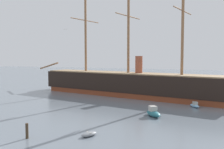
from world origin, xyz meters
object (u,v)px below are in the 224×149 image
object	(u,v)px
motorboat_mid_right	(153,113)
dinghy_distant_centre	(138,88)
motorboat_alongside_stern	(195,105)
dinghy_foreground_right	(89,134)
tall_ship	(128,84)
mooring_piling_left_pair	(27,131)
motorboat_far_left	(60,85)
seagull_in_flight	(65,29)

from	to	relation	value
motorboat_mid_right	dinghy_distant_centre	size ratio (longest dim) A/B	1.86
motorboat_mid_right	dinghy_distant_centre	world-z (taller)	motorboat_mid_right
motorboat_alongside_stern	dinghy_foreground_right	bearing A→B (deg)	-112.86
tall_ship	motorboat_mid_right	size ratio (longest dim) A/B	14.21
dinghy_foreground_right	mooring_piling_left_pair	distance (m)	8.24
motorboat_far_left	dinghy_distant_centre	xyz separation A→B (m)	(28.05, 5.76, -0.40)
motorboat_alongside_stern	mooring_piling_left_pair	distance (m)	35.78
dinghy_foreground_right	motorboat_far_left	world-z (taller)	motorboat_far_left
seagull_in_flight	motorboat_far_left	bearing A→B (deg)	127.79
motorboat_mid_right	tall_ship	bearing A→B (deg)	120.91
tall_ship	seagull_in_flight	xyz separation A→B (m)	(-10.84, -14.15, 13.95)
motorboat_alongside_stern	motorboat_far_left	bearing A→B (deg)	157.25
motorboat_alongside_stern	mooring_piling_left_pair	xyz separation A→B (m)	(-18.31, -30.74, 0.59)
dinghy_distant_centre	seagull_in_flight	distance (m)	36.66
tall_ship	dinghy_foreground_right	bearing A→B (deg)	-78.47
tall_ship	motorboat_far_left	distance (m)	32.89
tall_ship	dinghy_distant_centre	bearing A→B (deg)	98.78
motorboat_alongside_stern	motorboat_far_left	distance (m)	53.38
motorboat_mid_right	motorboat_far_left	distance (m)	53.83
dinghy_foreground_right	motorboat_alongside_stern	distance (m)	28.87
motorboat_far_left	dinghy_distant_centre	bearing A→B (deg)	11.61
motorboat_mid_right	seagull_in_flight	size ratio (longest dim) A/B	4.24
dinghy_foreground_right	motorboat_far_left	distance (m)	60.64
seagull_in_flight	dinghy_distant_centre	bearing A→B (deg)	75.39
tall_ship	motorboat_alongside_stern	xyz separation A→B (m)	(18.52, -9.18, -2.98)
dinghy_foreground_right	seagull_in_flight	world-z (taller)	seagull_in_flight
motorboat_far_left	mooring_piling_left_pair	size ratio (longest dim) A/B	2.25
motorboat_mid_right	motorboat_alongside_stern	bearing A→B (deg)	62.23
motorboat_mid_right	seagull_in_flight	world-z (taller)	seagull_in_flight
tall_ship	mooring_piling_left_pair	xyz separation A→B (m)	(0.21, -39.92, -2.39)
motorboat_alongside_stern	seagull_in_flight	world-z (taller)	seagull_in_flight
tall_ship	motorboat_mid_right	world-z (taller)	tall_ship
motorboat_mid_right	motorboat_alongside_stern	world-z (taller)	motorboat_mid_right
motorboat_mid_right	mooring_piling_left_pair	size ratio (longest dim) A/B	2.22
dinghy_foreground_right	motorboat_alongside_stern	size ratio (longest dim) A/B	0.87
tall_ship	motorboat_mid_right	xyz separation A→B (m)	(12.42, -20.75, -2.78)
mooring_piling_left_pair	dinghy_distant_centre	bearing A→B (deg)	92.88
dinghy_foreground_right	dinghy_distant_centre	xyz separation A→B (m)	(-9.96, 53.01, -0.02)
motorboat_mid_right	motorboat_far_left	world-z (taller)	motorboat_far_left
motorboat_alongside_stern	motorboat_mid_right	bearing A→B (deg)	-117.77
mooring_piling_left_pair	motorboat_mid_right	bearing A→B (deg)	57.49
motorboat_mid_right	dinghy_foreground_right	bearing A→B (deg)	-108.82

